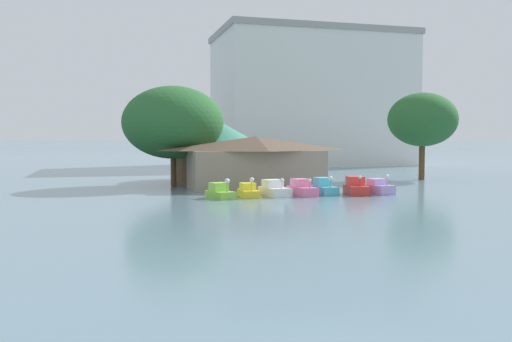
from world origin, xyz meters
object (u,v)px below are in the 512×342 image
(shoreline_tree_right, at_px, (423,120))
(pedal_boat_cyan, at_px, (324,188))
(pedal_boat_lime, at_px, (220,192))
(boathouse, at_px, (256,161))
(pedal_boat_lavender, at_px, (379,188))
(shoreline_tree_mid, at_px, (173,122))
(pedal_boat_white, at_px, (274,190))
(pedal_boat_red, at_px, (356,187))
(pedal_boat_yellow, at_px, (248,191))
(background_building_block, at_px, (311,99))
(green_roof_pavilion, at_px, (214,145))
(pedal_boat_pink, at_px, (302,189))

(shoreline_tree_right, bearing_deg, pedal_boat_cyan, -144.19)
(pedal_boat_lime, xyz_separation_m, boathouse, (5.04, 7.74, 2.04))
(pedal_boat_lavender, relative_size, shoreline_tree_mid, 0.27)
(boathouse, bearing_deg, shoreline_tree_mid, 148.17)
(pedal_boat_white, distance_m, pedal_boat_cyan, 4.35)
(pedal_boat_white, height_order, pedal_boat_red, pedal_boat_red)
(boathouse, bearing_deg, pedal_boat_white, -93.76)
(pedal_boat_cyan, relative_size, shoreline_tree_right, 0.30)
(boathouse, bearing_deg, pedal_boat_yellow, -109.98)
(shoreline_tree_mid, bearing_deg, boathouse, -31.83)
(pedal_boat_lime, height_order, boathouse, boathouse)
(shoreline_tree_mid, distance_m, background_building_block, 46.96)
(pedal_boat_white, bearing_deg, shoreline_tree_mid, -162.24)
(pedal_boat_lavender, bearing_deg, pedal_boat_lime, -103.97)
(pedal_boat_lavender, xyz_separation_m, shoreline_tree_right, (12.32, 13.11, 6.19))
(pedal_boat_lime, height_order, pedal_boat_yellow, pedal_boat_yellow)
(pedal_boat_cyan, bearing_deg, pedal_boat_white, -91.65)
(pedal_boat_yellow, height_order, pedal_boat_cyan, pedal_boat_yellow)
(pedal_boat_lime, height_order, green_roof_pavilion, green_roof_pavilion)
(pedal_boat_pink, bearing_deg, pedal_boat_yellow, -101.47)
(pedal_boat_pink, distance_m, green_roof_pavilion, 17.63)
(pedal_boat_lime, xyz_separation_m, pedal_boat_cyan, (8.91, 0.65, 0.07))
(pedal_boat_white, bearing_deg, shoreline_tree_right, 108.16)
(green_roof_pavilion, bearing_deg, pedal_boat_yellow, -91.73)
(green_roof_pavilion, height_order, shoreline_tree_mid, shoreline_tree_mid)
(boathouse, xyz_separation_m, green_roof_pavilion, (-2.14, 9.39, 1.35))
(pedal_boat_pink, bearing_deg, background_building_block, 148.90)
(pedal_boat_yellow, height_order, shoreline_tree_mid, shoreline_tree_mid)
(pedal_boat_red, bearing_deg, pedal_boat_pink, -84.90)
(pedal_boat_red, xyz_separation_m, shoreline_tree_right, (14.34, 12.98, 6.13))
(pedal_boat_pink, distance_m, shoreline_tree_right, 23.51)
(pedal_boat_yellow, distance_m, pedal_boat_red, 9.04)
(green_roof_pavilion, bearing_deg, pedal_boat_white, -84.27)
(shoreline_tree_right, bearing_deg, green_roof_pavilion, 169.28)
(pedal_boat_lavender, height_order, green_roof_pavilion, green_roof_pavilion)
(pedal_boat_lavender, bearing_deg, shoreline_tree_right, 124.14)
(boathouse, height_order, background_building_block, background_building_block)
(pedal_boat_lavender, distance_m, background_building_block, 52.21)
(background_building_block, bearing_deg, pedal_boat_cyan, -109.95)
(green_roof_pavilion, bearing_deg, shoreline_tree_mid, -135.01)
(boathouse, bearing_deg, pedal_boat_pink, -76.42)
(pedal_boat_cyan, relative_size, green_roof_pavilion, 0.24)
(boathouse, xyz_separation_m, shoreline_tree_mid, (-7.12, 4.42, 3.65))
(pedal_boat_lime, relative_size, pedal_boat_white, 0.92)
(pedal_boat_cyan, bearing_deg, pedal_boat_lavender, 74.55)
(pedal_boat_yellow, bearing_deg, pedal_boat_lavender, 87.96)
(pedal_boat_pink, bearing_deg, pedal_boat_cyan, 91.08)
(pedal_boat_lime, distance_m, pedal_boat_pink, 6.84)
(pedal_boat_cyan, bearing_deg, background_building_block, 156.59)
(pedal_boat_yellow, xyz_separation_m, pedal_boat_white, (2.17, 0.06, 0.08))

